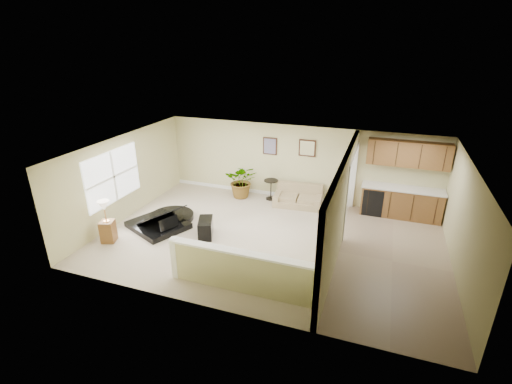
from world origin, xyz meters
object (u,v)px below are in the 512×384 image
(accent_table, at_px, (271,187))
(piano, at_px, (158,206))
(loveseat, at_px, (298,195))
(small_plant, at_px, (336,206))
(palm_plant, at_px, (242,181))
(piano_bench, at_px, (206,228))
(lamp_stand, at_px, (107,225))

(accent_table, bearing_deg, piano, -130.59)
(loveseat, xyz_separation_m, accent_table, (-0.98, 0.14, 0.11))
(piano, distance_m, small_plant, 5.36)
(loveseat, relative_size, palm_plant, 1.27)
(piano, height_order, accent_table, piano)
(piano_bench, distance_m, small_plant, 4.12)
(lamp_stand, bearing_deg, palm_plant, 60.51)
(piano_bench, bearing_deg, palm_plant, 90.93)
(piano_bench, relative_size, loveseat, 0.46)
(palm_plant, distance_m, small_plant, 3.25)
(small_plant, distance_m, lamp_stand, 6.65)
(piano, distance_m, accent_table, 3.82)
(loveseat, bearing_deg, piano, -145.95)
(accent_table, distance_m, lamp_stand, 5.26)
(piano_bench, height_order, lamp_stand, lamp_stand)
(accent_table, height_order, small_plant, accent_table)
(piano_bench, height_order, accent_table, accent_table)
(small_plant, height_order, lamp_stand, lamp_stand)
(palm_plant, relative_size, small_plant, 2.13)
(small_plant, bearing_deg, palm_plant, 175.84)
(piano, height_order, piano_bench, piano)
(piano, relative_size, accent_table, 3.19)
(palm_plant, bearing_deg, accent_table, 8.87)
(piano, distance_m, piano_bench, 1.60)
(piano_bench, xyz_separation_m, accent_table, (0.93, 3.01, 0.20))
(piano, height_order, small_plant, piano)
(piano, bearing_deg, lamp_stand, -96.89)
(lamp_stand, bearing_deg, small_plant, 34.48)
(palm_plant, bearing_deg, loveseat, 0.45)
(loveseat, height_order, palm_plant, palm_plant)
(accent_table, height_order, palm_plant, palm_plant)
(palm_plant, bearing_deg, piano_bench, -89.07)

